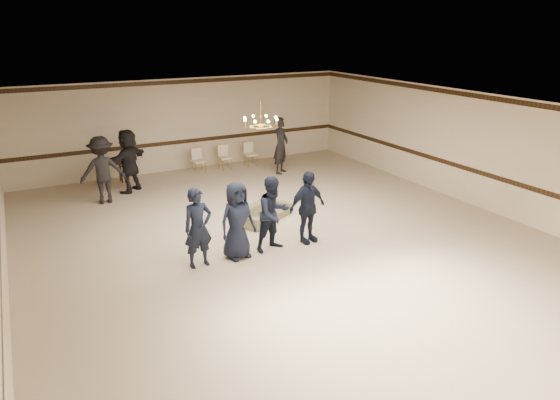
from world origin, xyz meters
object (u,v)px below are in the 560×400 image
Objects in this scene: adult_mid at (129,161)px; banquet_chair_mid at (225,157)px; banquet_chair_right at (250,154)px; boy_a at (198,228)px; boy_c at (273,214)px; console_table at (109,173)px; boy_d at (307,207)px; boy_b at (237,221)px; adult_left at (102,170)px; settee at (265,212)px; adult_right at (281,145)px; chandelier at (261,114)px; banquet_chair_left at (198,161)px.

adult_mid reaches higher than banquet_chair_mid.
boy_a is at bearing -122.72° from banquet_chair_right.
boy_c is 0.89× the size of adult_mid.
boy_a is 7.13m from console_table.
console_table is at bearing 105.26° from boy_d.
adult_left is (-1.95, 5.21, 0.11)m from boy_b.
boy_b is at bearing 170.34° from boy_d.
settee is 0.84× the size of adult_right.
boy_a and boy_c have the same top height.
adult_mid is 4.70m from banquet_chair_right.
settee is at bearing 32.07° from chandelier.
boy_a is 1.07× the size of settee.
chandelier is 5.80m from banquet_chair_left.
chandelier is at bearing 63.20° from boy_c.
boy_d is 6.93m from banquet_chair_mid.
banquet_chair_right is (4.56, 0.97, -0.55)m from adult_mid.
banquet_chair_mid reaches higher than console_table.
settee is at bearing 59.99° from boy_c.
console_table is (-5.54, 1.57, -0.64)m from adult_right.
boy_d is (0.40, -1.63, -2.00)m from chandelier.
adult_left reaches higher than boy_a.
banquet_chair_right reaches higher than settee.
console_table is (-3.02, 5.37, 0.10)m from settee.
settee is at bearing 89.36° from boy_d.
adult_right is 2.94m from banquet_chair_left.
banquet_chair_right is (1.98, 5.17, 0.19)m from settee.
chandelier is at bearing -111.97° from banquet_chair_right.
boy_c is at bearing 69.74° from adult_mid.
boy_d is at bearing -109.32° from settee.
boy_a is 7.30m from banquet_chair_left.
boy_b is 2.38m from settee.
boy_c is at bearing -100.05° from banquet_chair_left.
adult_left is at bearing 100.92° from boy_b.
banquet_chair_left is at bearing -151.08° from adult_left.
console_table is at bearing -100.76° from adult_left.
boy_a is at bearing -144.70° from chandelier.
banquet_chair_mid is (4.46, 1.67, -0.55)m from adult_left.
banquet_chair_left is 1.00× the size of banquet_chair_right.
boy_c reaches higher than banquet_chair_right.
adult_right is at bearing 50.45° from boy_c.
chandelier is at bearing 31.17° from boy_a.
chandelier reaches higher than banquet_chair_mid.
banquet_chair_left reaches higher than console_table.
banquet_chair_left is at bearing 88.77° from chandelier.
console_table is (-1.49, 7.08, -0.53)m from boy_b.
adult_right is at bearing -10.30° from console_table.
boy_c is 0.90m from boy_d.
chandelier is at bearing -56.55° from console_table.
boy_d reaches higher than console_table.
adult_left and adult_mid have the same top height.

